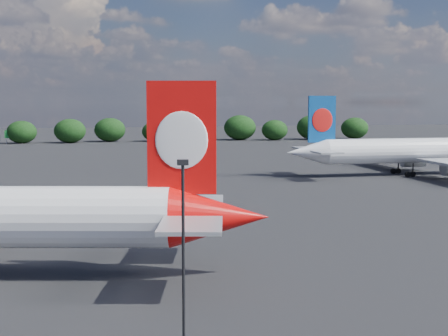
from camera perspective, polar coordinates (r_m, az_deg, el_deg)
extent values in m
plane|color=black|center=(101.46, -15.01, -1.93)|extent=(500.00, 500.00, 0.00)
cone|color=red|center=(48.51, -0.41, -4.50)|extent=(8.59, 6.43, 4.81)
cube|color=red|center=(47.89, -3.88, 2.78)|extent=(5.27, 1.66, 8.67)
ellipsoid|color=white|center=(47.61, -3.90, 2.55)|extent=(3.98, 1.10, 4.43)
ellipsoid|color=white|center=(48.19, -3.85, 2.59)|extent=(3.98, 1.10, 4.43)
cube|color=#A4A6AC|center=(43.31, -3.04, -5.27)|extent=(5.52, 6.61, 0.29)
cube|color=#A4A6AC|center=(53.72, -2.41, -3.06)|extent=(5.52, 6.61, 0.29)
cylinder|color=white|center=(122.73, 17.07, 1.55)|extent=(35.57, 5.24, 4.67)
cone|color=white|center=(113.89, 7.56, 1.43)|extent=(7.55, 4.79, 4.67)
cube|color=#0D4894|center=(114.54, 8.93, 4.43)|extent=(5.15, 0.55, 8.41)
ellipsoid|color=red|center=(114.29, 8.98, 4.34)|extent=(3.93, 0.25, 4.30)
ellipsoid|color=red|center=(114.81, 8.88, 4.35)|extent=(3.93, 0.25, 4.30)
cube|color=#A4A6AC|center=(109.71, 9.38, 1.43)|extent=(4.29, 5.67, 0.28)
cube|color=#A4A6AC|center=(119.32, 7.59, 1.82)|extent=(4.29, 5.67, 0.28)
cube|color=#A4A6AC|center=(134.40, 15.25, 1.33)|extent=(6.37, 18.78, 0.51)
cylinder|color=#A4A6AC|center=(131.27, 16.89, 0.64)|extent=(4.71, 2.60, 2.52)
cube|color=#A4A6AC|center=(131.21, 16.90, 0.92)|extent=(2.06, 0.31, 1.12)
cylinder|color=black|center=(119.67, 16.89, -0.13)|extent=(0.27, 0.27, 2.34)
cylinder|color=black|center=(119.76, 16.87, -0.55)|extent=(1.03, 0.44, 1.03)
cylinder|color=black|center=(119.27, 16.44, -0.56)|extent=(1.03, 0.44, 1.03)
cylinder|color=black|center=(124.58, 15.65, 0.14)|extent=(0.27, 0.27, 2.34)
cylinder|color=black|center=(124.67, 15.64, -0.26)|extent=(1.03, 0.44, 1.03)
cylinder|color=black|center=(124.20, 15.22, -0.28)|extent=(1.03, 0.44, 1.03)
cylinder|color=black|center=(32.32, -3.73, -9.08)|extent=(0.16, 0.16, 10.52)
cube|color=black|center=(31.35, -3.79, 0.52)|extent=(0.55, 0.30, 0.28)
cube|color=#166E28|center=(217.83, -18.65, 2.95)|extent=(6.00, 0.30, 2.60)
cylinder|color=gray|center=(218.21, -19.28, 2.35)|extent=(0.20, 0.20, 2.00)
cylinder|color=gray|center=(217.71, -17.98, 2.39)|extent=(0.20, 0.20, 2.00)
cube|color=gold|center=(222.81, -10.79, 3.42)|extent=(5.00, 0.30, 3.00)
cylinder|color=gray|center=(222.95, -10.78, 2.72)|extent=(0.30, 0.30, 2.50)
ellipsoid|color=black|center=(219.19, -18.01, 3.14)|extent=(9.87, 8.36, 7.60)
ellipsoid|color=black|center=(217.40, -13.91, 3.31)|extent=(10.61, 8.98, 8.16)
ellipsoid|color=black|center=(221.51, -10.39, 3.45)|extent=(10.78, 9.13, 8.30)
ellipsoid|color=black|center=(220.49, -6.34, 3.34)|extent=(9.10, 7.70, 7.00)
ellipsoid|color=black|center=(225.80, -3.05, 3.48)|extent=(9.69, 8.20, 7.45)
ellipsoid|color=black|center=(227.79, 1.46, 3.72)|extent=(11.79, 9.98, 9.07)
ellipsoid|color=black|center=(227.37, 4.66, 3.48)|extent=(9.59, 8.11, 7.38)
ellipsoid|color=black|center=(233.30, 8.10, 3.71)|extent=(11.79, 9.97, 9.07)
ellipsoid|color=black|center=(240.36, 11.86, 3.59)|extent=(10.45, 8.84, 8.04)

